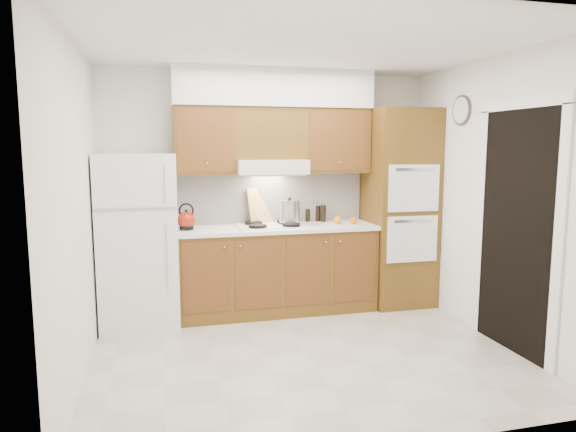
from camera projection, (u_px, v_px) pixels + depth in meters
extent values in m
plane|color=#B8AEA1|center=(305.00, 353.00, 4.47)|extent=(3.60, 3.60, 0.00)
plane|color=white|center=(307.00, 45.00, 4.13)|extent=(3.60, 3.60, 0.00)
cube|color=white|center=(269.00, 191.00, 5.74)|extent=(3.60, 0.02, 2.60)
cube|color=white|center=(77.00, 212.00, 3.86)|extent=(0.02, 3.00, 2.60)
cube|color=white|center=(493.00, 200.00, 4.74)|extent=(0.02, 3.00, 2.60)
cube|color=white|center=(139.00, 240.00, 5.11)|extent=(0.75, 0.72, 1.72)
cube|color=brown|center=(277.00, 271.00, 5.57)|extent=(2.11, 0.60, 0.90)
cube|color=white|center=(277.00, 228.00, 5.50)|extent=(2.13, 0.62, 0.04)
cube|color=white|center=(271.00, 198.00, 5.74)|extent=(2.11, 0.03, 0.56)
cube|color=brown|center=(399.00, 208.00, 5.80)|extent=(0.70, 0.65, 2.20)
cube|color=brown|center=(204.00, 141.00, 5.33)|extent=(0.63, 0.33, 0.70)
cube|color=brown|center=(334.00, 141.00, 5.68)|extent=(0.73, 0.33, 0.70)
cube|color=silver|center=(271.00, 167.00, 5.48)|extent=(0.75, 0.45, 0.15)
cube|color=brown|center=(269.00, 134.00, 5.49)|extent=(0.75, 0.33, 0.55)
cube|color=silver|center=(274.00, 88.00, 5.43)|extent=(2.13, 0.36, 0.40)
cube|color=white|center=(272.00, 226.00, 5.50)|extent=(0.74, 0.50, 0.01)
cube|color=black|center=(516.00, 232.00, 4.43)|extent=(0.02, 0.90, 2.10)
cylinder|color=#3F3833|center=(462.00, 110.00, 5.15)|extent=(0.02, 0.30, 0.30)
sphere|color=maroon|center=(186.00, 220.00, 5.24)|extent=(0.23, 0.23, 0.18)
cube|color=tan|center=(260.00, 205.00, 5.69)|extent=(0.31, 0.21, 0.39)
cylinder|color=#B3B3B7|center=(290.00, 211.00, 5.59)|extent=(0.26, 0.26, 0.23)
cylinder|color=black|center=(318.00, 214.00, 5.87)|extent=(0.05, 0.05, 0.18)
cylinder|color=black|center=(323.00, 213.00, 5.82)|extent=(0.06, 0.06, 0.19)
cylinder|color=black|center=(308.00, 215.00, 5.84)|extent=(0.06, 0.06, 0.14)
sphere|color=#FF620D|center=(354.00, 220.00, 5.68)|extent=(0.08, 0.08, 0.08)
sphere|color=orange|center=(338.00, 220.00, 5.68)|extent=(0.10, 0.10, 0.08)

